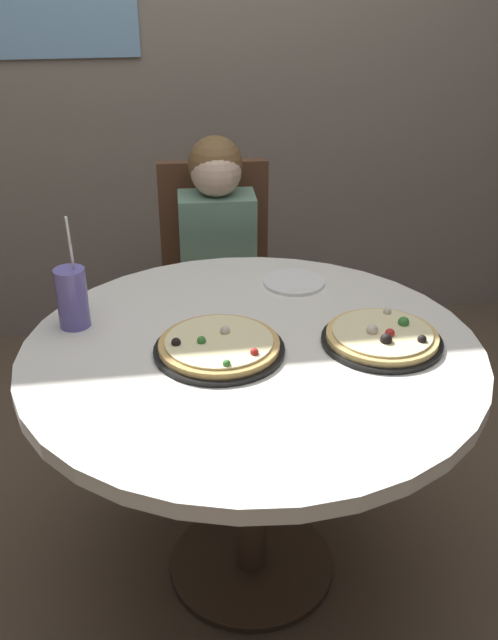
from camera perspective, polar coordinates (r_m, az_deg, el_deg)
name	(u,v)px	position (r m, az deg, el deg)	size (l,w,h in m)	color
ground_plane	(251,565)	(2.24, 0.20, -19.01)	(8.00, 8.00, 0.00)	brown
dining_table	(252,383)	(1.83, 0.23, -5.03)	(1.15, 1.15, 0.75)	silver
chair_wooden	(217,279)	(2.66, -2.61, 3.29)	(0.42, 0.42, 0.95)	brown
diner_child	(220,312)	(2.52, -2.32, 0.62)	(0.27, 0.42, 1.08)	#3F4766
pizza_veggie	(219,346)	(1.74, -2.41, -2.11)	(0.32, 0.32, 0.05)	black
pizza_cheese	(382,337)	(1.81, 10.59, -1.37)	(0.30, 0.30, 0.05)	black
soda_cup	(72,297)	(1.89, -13.93, 1.76)	(0.08, 0.08, 0.31)	#6659A5
plate_small	(294,282)	(2.10, 3.61, 3.03)	(0.18, 0.18, 0.01)	white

